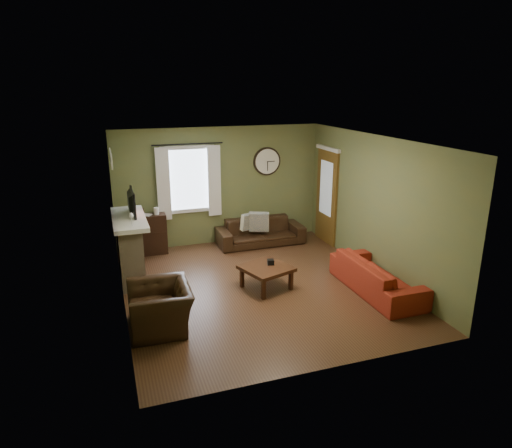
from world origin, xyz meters
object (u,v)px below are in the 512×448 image
object	(u,v)px
bookshelf	(149,235)
sofa_brown	(260,232)
coffee_table	(266,277)
sofa_red	(377,276)
armchair	(160,307)

from	to	relation	value
bookshelf	sofa_brown	distance (m)	2.45
bookshelf	coffee_table	xyz separation A→B (m)	(1.76, -2.41, -0.23)
sofa_brown	sofa_red	distance (m)	3.18
armchair	coffee_table	distance (m)	2.10
bookshelf	coffee_table	bearing A→B (deg)	-53.89
bookshelf	armchair	size ratio (longest dim) A/B	0.85
sofa_brown	armchair	size ratio (longest dim) A/B	1.91
sofa_red	armchair	xyz separation A→B (m)	(-3.72, -0.04, 0.04)
sofa_red	coffee_table	world-z (taller)	sofa_red
sofa_red	coffee_table	bearing A→B (deg)	67.41
bookshelf	sofa_red	bearing A→B (deg)	-41.72
sofa_red	armchair	bearing A→B (deg)	90.67
sofa_brown	sofa_red	xyz separation A→B (m)	(1.09, -2.99, 0.01)
bookshelf	armchair	xyz separation A→B (m)	(-0.19, -3.19, -0.10)
sofa_brown	coffee_table	world-z (taller)	sofa_brown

